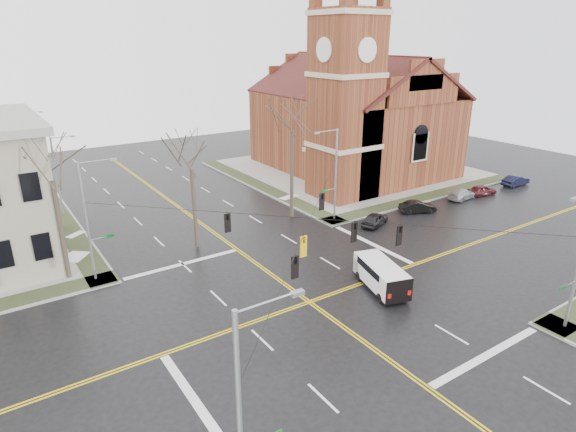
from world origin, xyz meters
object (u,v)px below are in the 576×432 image
parked_car_b (418,207)px  parked_car_d (482,190)px  signal_pole_nw (89,219)px  parked_car_a (375,219)px  tree_nw_far (51,174)px  streetlight_north_b (30,140)px  church (351,109)px  cargo_van (380,273)px  tree_nw_near (191,163)px  signal_pole_ne (334,172)px  parked_car_e (516,181)px  signal_pole_sw (244,414)px  tree_ne (292,125)px  streetlight_north_a (58,173)px  parked_car_c (462,194)px

parked_car_b → parked_car_d: bearing=-66.0°
signal_pole_nw → parked_car_a: (25.17, -3.34, -4.32)m
parked_car_b → tree_nw_far: size_ratio=0.33×
streetlight_north_b → parked_car_d: 57.54m
church → tree_nw_far: church is taller
cargo_van → parked_car_a: 12.58m
parked_car_d → tree_nw_near: 34.42m
signal_pole_ne → tree_nw_near: 14.25m
parked_car_b → cargo_van: bearing=147.5°
signal_pole_ne → signal_pole_nw: 22.64m
church → streetlight_north_b: 42.53m
parked_car_b → parked_car_e: bearing=-65.6°
streetlight_north_b → signal_pole_nw: bearing=-91.0°
tree_nw_far → signal_pole_ne: bearing=-3.4°
signal_pole_sw → parked_car_a: bearing=38.0°
signal_pole_nw → parked_car_e: (48.84, -3.18, -4.31)m
tree_nw_near → tree_ne: 11.10m
tree_nw_far → tree_nw_near: 10.49m
parked_car_a → cargo_van: bearing=115.9°
parked_car_b → tree_ne: (-11.82, 5.95, 8.77)m
signal_pole_ne → parked_car_e: 26.74m
signal_pole_nw → parked_car_b: size_ratio=2.38×
parked_car_a → church: bearing=-55.4°
church → parked_car_b: bearing=-106.0°
church → cargo_van: size_ratio=4.94×
signal_pole_nw → signal_pole_sw: same height
streetlight_north_a → tree_nw_near: tree_nw_near is taller
cargo_van → parked_car_a: cargo_van is taller
signal_pole_ne → parked_car_a: (2.52, -3.34, -4.32)m
signal_pole_ne → tree_nw_far: (-24.41, 1.44, 3.26)m
parked_car_d → parked_car_a: bearing=98.9°
streetlight_north_b → tree_nw_far: 35.34m
parked_car_e → signal_pole_sw: bearing=113.1°
cargo_van → parked_car_d: 27.04m
parked_car_a → parked_car_c: parked_car_a is taller
cargo_van → parked_car_b: 17.46m
streetlight_north_b → parked_car_b: bearing=-52.3°
tree_nw_far → tree_ne: tree_ne is taller
tree_nw_far → streetlight_north_b: bearing=86.0°
parked_car_c → parked_car_a: bearing=87.0°
signal_pole_ne → streetlight_north_a: (-21.97, 16.50, -0.48)m
parked_car_d → streetlight_north_b: bearing=54.8°
tree_nw_far → tree_nw_near: tree_nw_far is taller
streetlight_north_a → cargo_van: bearing=-61.1°
parked_car_a → parked_car_b: parked_car_a is taller
parked_car_c → tree_nw_near: (-30.31, 4.38, 6.90)m
signal_pole_nw → parked_car_b: (31.38, -3.16, -4.33)m
tree_ne → streetlight_north_b: bearing=119.3°
streetlight_north_a → church: bearing=-5.2°
streetlight_north_a → parked_car_c: bearing=-26.8°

